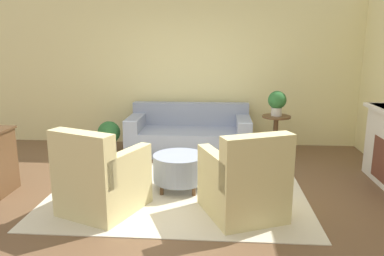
# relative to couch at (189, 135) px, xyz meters

# --- Properties ---
(ground_plane) EXTENTS (16.00, 16.00, 0.00)m
(ground_plane) POSITION_rel_couch_xyz_m (-0.00, -1.93, -0.30)
(ground_plane) COLOR brown
(wall_back) EXTENTS (8.96, 0.12, 2.80)m
(wall_back) POSITION_rel_couch_xyz_m (-0.00, 0.61, 1.10)
(wall_back) COLOR beige
(wall_back) RESTS_ON ground_plane
(rug) EXTENTS (3.27, 2.35, 0.01)m
(rug) POSITION_rel_couch_xyz_m (-0.00, -1.93, -0.30)
(rug) COLOR beige
(rug) RESTS_ON ground_plane
(couch) EXTENTS (2.13, 0.98, 0.83)m
(couch) POSITION_rel_couch_xyz_m (0.00, 0.00, 0.00)
(couch) COLOR #8E99B2
(couch) RESTS_ON ground_plane
(armchair_left) EXTENTS (1.04, 1.09, 1.00)m
(armchair_left) POSITION_rel_couch_xyz_m (-0.83, -2.52, 0.08)
(armchair_left) COLOR beige
(armchair_left) RESTS_ON rug
(armchair_right) EXTENTS (1.04, 1.09, 1.00)m
(armchair_right) POSITION_rel_couch_xyz_m (0.82, -2.52, 0.08)
(armchair_right) COLOR beige
(armchair_right) RESTS_ON rug
(ottoman_table) EXTENTS (0.69, 0.69, 0.47)m
(ottoman_table) POSITION_rel_couch_xyz_m (0.01, -1.81, 0.00)
(ottoman_table) COLOR #8E99B2
(ottoman_table) RESTS_ON rug
(side_table) EXTENTS (0.48, 0.48, 0.72)m
(side_table) POSITION_rel_couch_xyz_m (1.48, -0.23, 0.18)
(side_table) COLOR brown
(side_table) RESTS_ON ground_plane
(potted_plant_on_side_table) EXTENTS (0.30, 0.30, 0.42)m
(potted_plant_on_side_table) POSITION_rel_couch_xyz_m (1.48, -0.23, 0.66)
(potted_plant_on_side_table) COLOR beige
(potted_plant_on_side_table) RESTS_ON side_table
(potted_plant_floor) EXTENTS (0.39, 0.39, 0.57)m
(potted_plant_floor) POSITION_rel_couch_xyz_m (-1.41, -0.21, 0.03)
(potted_plant_floor) COLOR beige
(potted_plant_floor) RESTS_ON ground_plane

